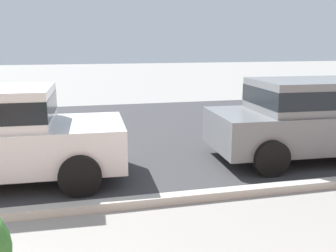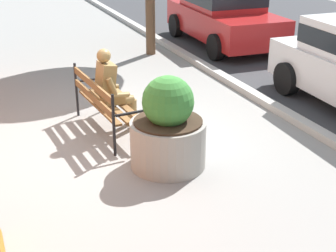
% 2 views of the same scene
% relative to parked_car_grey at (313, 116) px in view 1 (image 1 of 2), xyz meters
% --- Properties ---
extents(parked_car_grey, '(4.17, 2.06, 1.56)m').
position_rel_parked_car_grey_xyz_m(parked_car_grey, '(0.00, 0.00, 0.00)').
color(parked_car_grey, slate).
rests_on(parked_car_grey, ground).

